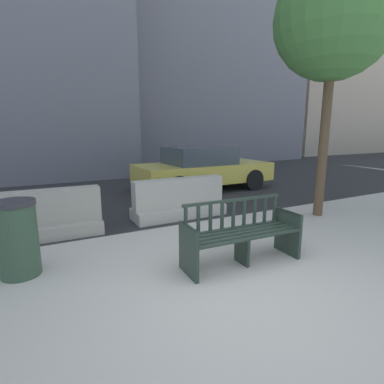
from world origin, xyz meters
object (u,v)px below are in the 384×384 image
at_px(street_bench, 241,236).
at_px(jersey_barrier_left, 41,219).
at_px(jersey_barrier_centre, 179,201).
at_px(trash_bin, 18,238).
at_px(car_taxi_near, 202,168).
at_px(street_tree, 334,20).

xyz_separation_m(street_bench, jersey_barrier_left, (-2.45, 2.42, -0.06)).
bearing_deg(street_bench, jersey_barrier_centre, 85.05).
bearing_deg(jersey_barrier_centre, jersey_barrier_left, -178.59).
bearing_deg(street_bench, trash_bin, 159.59).
xyz_separation_m(car_taxi_near, trash_bin, (-4.92, -3.94, -0.17)).
height_order(street_bench, car_taxi_near, car_taxi_near).
xyz_separation_m(jersey_barrier_centre, car_taxi_near, (1.98, 2.47, 0.33)).
height_order(street_bench, trash_bin, trash_bin).
height_order(jersey_barrier_centre, trash_bin, trash_bin).
bearing_deg(street_tree, jersey_barrier_centre, 154.92).
xyz_separation_m(street_bench, car_taxi_near, (2.19, 4.95, 0.27)).
distance_m(car_taxi_near, trash_bin, 6.30).
xyz_separation_m(jersey_barrier_left, car_taxi_near, (4.64, 2.54, 0.33)).
bearing_deg(jersey_barrier_left, car_taxi_near, 28.64).
bearing_deg(jersey_barrier_centre, street_bench, -94.95).
bearing_deg(trash_bin, jersey_barrier_left, 78.83).
height_order(jersey_barrier_left, trash_bin, trash_bin).
xyz_separation_m(street_tree, trash_bin, (-5.71, -0.17, -3.45)).
height_order(street_tree, trash_bin, street_tree).
distance_m(jersey_barrier_centre, car_taxi_near, 3.18).
bearing_deg(jersey_barrier_left, jersey_barrier_centre, 1.41).
xyz_separation_m(street_tree, car_taxi_near, (-0.79, 3.77, -3.28)).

